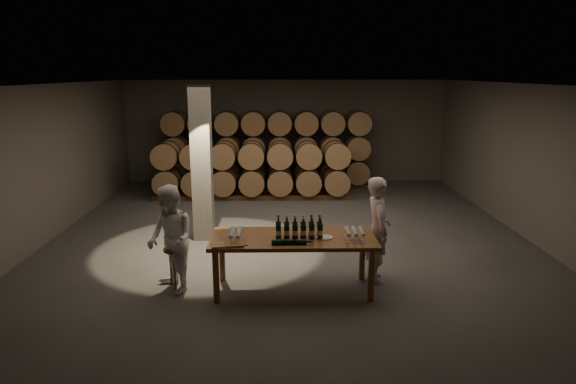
{
  "coord_description": "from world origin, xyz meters",
  "views": [
    {
      "loc": [
        -0.23,
        -10.21,
        3.44
      ],
      "look_at": [
        -0.04,
        -0.25,
        1.1
      ],
      "focal_mm": 32.0,
      "sensor_mm": 36.0,
      "label": 1
    }
  ],
  "objects_px": {
    "bottle_cluster": "(299,230)",
    "person_woman": "(170,240)",
    "notebook_near": "(234,245)",
    "stool": "(176,255)",
    "person_man": "(378,229)",
    "tasting_table": "(293,243)",
    "plate": "(325,237)"
  },
  "relations": [
    {
      "from": "bottle_cluster",
      "to": "person_woman",
      "type": "xyz_separation_m",
      "value": [
        -2.02,
        0.04,
        -0.16
      ]
    },
    {
      "from": "notebook_near",
      "to": "stool",
      "type": "distance_m",
      "value": 1.23
    },
    {
      "from": "bottle_cluster",
      "to": "stool",
      "type": "bearing_deg",
      "value": 173.48
    },
    {
      "from": "person_man",
      "to": "person_woman",
      "type": "bearing_deg",
      "value": 93.8
    },
    {
      "from": "tasting_table",
      "to": "person_woman",
      "type": "xyz_separation_m",
      "value": [
        -1.93,
        0.0,
        0.07
      ]
    },
    {
      "from": "plate",
      "to": "notebook_near",
      "type": "bearing_deg",
      "value": -165.78
    },
    {
      "from": "plate",
      "to": "stool",
      "type": "bearing_deg",
      "value": 174.11
    },
    {
      "from": "bottle_cluster",
      "to": "stool",
      "type": "distance_m",
      "value": 2.06
    },
    {
      "from": "tasting_table",
      "to": "plate",
      "type": "relative_size",
      "value": 9.98
    },
    {
      "from": "notebook_near",
      "to": "person_woman",
      "type": "height_order",
      "value": "person_woman"
    },
    {
      "from": "tasting_table",
      "to": "plate",
      "type": "distance_m",
      "value": 0.51
    },
    {
      "from": "bottle_cluster",
      "to": "stool",
      "type": "height_order",
      "value": "bottle_cluster"
    },
    {
      "from": "bottle_cluster",
      "to": "plate",
      "type": "xyz_separation_m",
      "value": [
        0.4,
        -0.02,
        -0.12
      ]
    },
    {
      "from": "bottle_cluster",
      "to": "person_man",
      "type": "relative_size",
      "value": 0.41
    },
    {
      "from": "plate",
      "to": "person_woman",
      "type": "distance_m",
      "value": 2.42
    },
    {
      "from": "person_woman",
      "to": "plate",
      "type": "bearing_deg",
      "value": 55.47
    },
    {
      "from": "notebook_near",
      "to": "stool",
      "type": "height_order",
      "value": "notebook_near"
    },
    {
      "from": "person_woman",
      "to": "tasting_table",
      "type": "bearing_deg",
      "value": 56.69
    },
    {
      "from": "tasting_table",
      "to": "bottle_cluster",
      "type": "distance_m",
      "value": 0.25
    },
    {
      "from": "tasting_table",
      "to": "plate",
      "type": "xyz_separation_m",
      "value": [
        0.49,
        -0.05,
        0.11
      ]
    },
    {
      "from": "notebook_near",
      "to": "person_man",
      "type": "distance_m",
      "value": 2.44
    },
    {
      "from": "plate",
      "to": "stool",
      "type": "xyz_separation_m",
      "value": [
        -2.39,
        0.25,
        -0.37
      ]
    },
    {
      "from": "bottle_cluster",
      "to": "plate",
      "type": "height_order",
      "value": "bottle_cluster"
    },
    {
      "from": "tasting_table",
      "to": "person_woman",
      "type": "relative_size",
      "value": 1.5
    },
    {
      "from": "stool",
      "to": "person_woman",
      "type": "relative_size",
      "value": 0.38
    },
    {
      "from": "tasting_table",
      "to": "stool",
      "type": "xyz_separation_m",
      "value": [
        -1.9,
        0.19,
        -0.26
      ]
    },
    {
      "from": "bottle_cluster",
      "to": "plate",
      "type": "bearing_deg",
      "value": -2.75
    },
    {
      "from": "tasting_table",
      "to": "person_man",
      "type": "distance_m",
      "value": 1.47
    },
    {
      "from": "plate",
      "to": "notebook_near",
      "type": "height_order",
      "value": "notebook_near"
    },
    {
      "from": "stool",
      "to": "tasting_table",
      "type": "bearing_deg",
      "value": -5.85
    },
    {
      "from": "bottle_cluster",
      "to": "plate",
      "type": "relative_size",
      "value": 2.83
    },
    {
      "from": "person_man",
      "to": "person_woman",
      "type": "distance_m",
      "value": 3.37
    }
  ]
}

